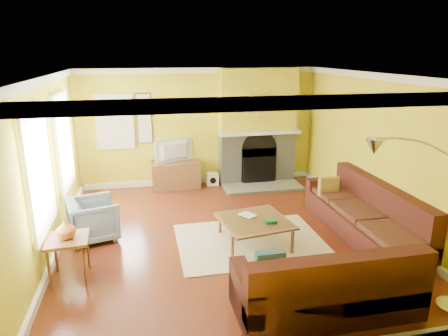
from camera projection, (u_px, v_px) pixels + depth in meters
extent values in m
cube|color=maroon|center=(226.00, 236.00, 6.87)|extent=(5.50, 6.00, 0.02)
cube|color=white|center=(226.00, 75.00, 6.10)|extent=(5.50, 6.00, 0.02)
cube|color=yellow|center=(199.00, 127.00, 9.31)|extent=(5.50, 0.02, 2.70)
cube|color=yellow|center=(295.00, 244.00, 3.66)|extent=(5.50, 0.02, 2.70)
cube|color=yellow|center=(45.00, 170.00, 5.94)|extent=(0.02, 6.00, 2.70)
cube|color=yellow|center=(379.00, 152.00, 7.02)|extent=(0.02, 6.00, 2.70)
cube|color=white|center=(63.00, 142.00, 7.13)|extent=(0.06, 1.22, 1.72)
cube|color=white|center=(37.00, 172.00, 5.35)|extent=(0.06, 1.22, 1.72)
cube|color=white|center=(115.00, 122.00, 8.84)|extent=(0.82, 0.06, 1.22)
cube|color=white|center=(144.00, 119.00, 8.96)|extent=(0.34, 0.04, 1.14)
cube|color=white|center=(260.00, 133.00, 9.18)|extent=(1.92, 0.22, 0.08)
cube|color=gray|center=(263.00, 187.00, 9.23)|extent=(1.80, 0.70, 0.06)
cube|color=beige|center=(250.00, 241.00, 6.65)|extent=(2.40, 1.80, 0.02)
cube|color=brown|center=(176.00, 175.00, 9.25)|extent=(1.10, 0.49, 0.60)
imported|color=black|center=(175.00, 151.00, 9.09)|extent=(0.90, 0.41, 0.52)
cube|color=white|center=(212.00, 179.00, 9.49)|extent=(0.27, 0.27, 0.27)
imported|color=slate|center=(93.00, 219.00, 6.66)|extent=(0.94, 0.93, 0.71)
imported|color=#CC6A24|center=(66.00, 229.00, 5.39)|extent=(0.33, 0.33, 0.28)
imported|color=white|center=(244.00, 217.00, 6.56)|extent=(0.32, 0.34, 0.03)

